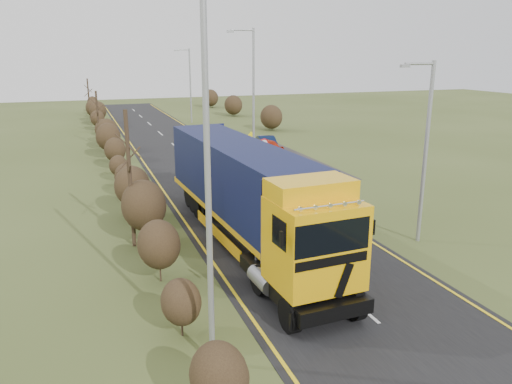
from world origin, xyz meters
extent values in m
plane|color=#3F4A1F|center=(0.00, 0.00, 0.00)|extent=(160.00, 160.00, 0.00)
cube|color=black|center=(0.00, 10.00, 0.01)|extent=(8.00, 120.00, 0.02)
cube|color=#282624|center=(6.50, 20.00, 0.01)|extent=(6.00, 18.00, 0.02)
cube|color=yellow|center=(-3.70, 10.00, 0.03)|extent=(0.12, 116.00, 0.01)
cube|color=yellow|center=(3.70, 10.00, 0.03)|extent=(0.12, 116.00, 0.01)
cube|color=silver|center=(0.00, -4.00, 0.03)|extent=(0.12, 3.00, 0.01)
cube|color=silver|center=(0.00, 4.00, 0.03)|extent=(0.12, 3.00, 0.01)
cube|color=silver|center=(0.00, 12.00, 0.03)|extent=(0.12, 3.00, 0.01)
cube|color=silver|center=(0.00, 20.00, 0.03)|extent=(0.12, 3.00, 0.01)
cube|color=silver|center=(0.00, 28.00, 0.03)|extent=(0.12, 3.00, 0.01)
cube|color=silver|center=(0.00, 36.00, 0.03)|extent=(0.12, 3.00, 0.01)
cube|color=silver|center=(0.00, 44.00, 0.03)|extent=(0.12, 3.00, 0.01)
cube|color=silver|center=(0.00, 52.00, 0.03)|extent=(0.12, 3.00, 0.01)
cube|color=silver|center=(0.00, 60.00, 0.03)|extent=(0.12, 3.00, 0.01)
ellipsoid|color=black|center=(-5.97, -8.00, 1.26)|extent=(1.34, 1.74, 1.54)
ellipsoid|color=black|center=(-6.02, -4.00, 1.14)|extent=(1.21, 1.57, 1.39)
ellipsoid|color=black|center=(-6.00, 0.00, 1.49)|extent=(1.58, 2.06, 1.82)
ellipsoid|color=black|center=(-5.98, 4.00, 1.84)|extent=(1.96, 2.55, 2.25)
ellipsoid|color=black|center=(-6.03, 8.00, 1.72)|extent=(1.83, 2.38, 2.10)
ellipsoid|color=black|center=(-5.95, 12.00, 1.28)|extent=(1.37, 1.78, 1.57)
ellipsoid|color=black|center=(-6.06, 16.00, 1.13)|extent=(1.20, 1.56, 1.38)
ellipsoid|color=black|center=(-5.92, 20.00, 1.46)|extent=(1.55, 2.02, 1.78)
ellipsoid|color=black|center=(-6.09, 24.00, 1.83)|extent=(1.95, 2.53, 2.24)
ellipsoid|color=black|center=(-5.90, 28.00, 1.74)|extent=(1.85, 2.41, 2.13)
ellipsoid|color=black|center=(-6.12, 32.00, 1.31)|extent=(1.40, 1.81, 1.61)
ellipsoid|color=black|center=(-5.87, 36.00, 1.12)|extent=(1.19, 1.55, 1.37)
ellipsoid|color=black|center=(-6.14, 40.00, 1.43)|extent=(1.52, 1.97, 1.75)
ellipsoid|color=black|center=(-5.84, 44.00, 1.81)|extent=(1.93, 2.51, 2.22)
ellipsoid|color=black|center=(-6.17, 48.00, 1.76)|extent=(1.88, 2.44, 2.16)
ellipsoid|color=black|center=(-5.82, 52.00, 1.34)|extent=(1.43, 1.85, 1.64)
ellipsoid|color=black|center=(-6.19, 56.00, 1.12)|extent=(1.19, 1.55, 1.37)
ellipsoid|color=black|center=(-5.80, 60.00, 1.40)|extent=(1.49, 1.93, 1.71)
cylinder|color=#332619|center=(-6.50, 4.00, 3.03)|extent=(0.18, 0.18, 6.05)
cylinder|color=#332619|center=(-6.50, 30.00, 2.53)|extent=(0.18, 0.18, 5.06)
cylinder|color=#332619|center=(-6.50, 52.00, 2.57)|extent=(0.18, 0.18, 5.15)
cube|color=black|center=(-1.72, -3.21, 0.75)|extent=(2.81, 5.04, 0.48)
cube|color=#ECA90A|center=(-1.72, -4.17, 2.51)|extent=(2.79, 2.48, 2.78)
cube|color=black|center=(-1.72, -5.29, 0.59)|extent=(2.67, 0.26, 0.59)
cube|color=black|center=(-2.17, -5.35, 1.66)|extent=(0.65, 0.05, 1.15)
cube|color=black|center=(-1.27, -5.35, 1.66)|extent=(0.65, 0.05, 1.15)
cube|color=black|center=(-1.72, -5.32, 3.10)|extent=(2.51, 0.19, 1.02)
cube|color=black|center=(-1.72, -5.35, 2.35)|extent=(2.46, 0.16, 0.30)
cube|color=#ECA90A|center=(-1.72, -3.79, 4.20)|extent=(2.74, 1.63, 0.60)
cylinder|color=silver|center=(-1.72, -5.08, 4.01)|extent=(2.35, 0.18, 0.06)
cube|color=black|center=(-3.25, -5.08, 3.15)|extent=(0.09, 0.12, 0.48)
cube|color=black|center=(-0.19, -5.08, 3.15)|extent=(0.09, 0.12, 0.48)
cylinder|color=gray|center=(-2.95, -2.78, 0.80)|extent=(0.67, 1.42, 0.60)
cylinder|color=gray|center=(-0.49, -2.78, 0.80)|extent=(0.67, 1.42, 0.60)
cube|color=#EFA910|center=(-1.72, 3.74, 1.31)|extent=(3.36, 13.58, 0.26)
cube|color=#0B1033|center=(-1.72, 3.74, 2.91)|extent=(3.31, 13.16, 2.94)
cube|color=#101443|center=(-1.72, 10.28, 2.91)|extent=(2.65, 0.20, 2.94)
cube|color=#101443|center=(-1.72, -2.80, 2.91)|extent=(2.65, 0.20, 2.94)
cube|color=black|center=(-1.72, 7.80, 0.69)|extent=(2.65, 3.97, 0.37)
cube|color=#EFA910|center=(-3.02, 2.67, 0.59)|extent=(0.35, 5.87, 0.48)
cube|color=#EFA910|center=(-0.42, 2.67, 0.59)|extent=(0.35, 5.87, 0.48)
cylinder|color=black|center=(-2.84, -4.92, 0.56)|extent=(0.40, 1.13, 1.11)
cylinder|color=black|center=(-0.60, -4.92, 0.56)|extent=(0.40, 1.13, 1.11)
cylinder|color=black|center=(-2.84, -2.24, 0.56)|extent=(0.40, 1.13, 1.11)
cylinder|color=black|center=(-0.60, -2.24, 0.56)|extent=(0.40, 1.13, 1.11)
cylinder|color=black|center=(-2.84, 6.84, 0.56)|extent=(0.40, 1.13, 1.11)
cylinder|color=black|center=(-0.60, 6.84, 0.56)|extent=(0.40, 1.13, 1.11)
cylinder|color=black|center=(-2.84, 7.91, 0.56)|extent=(0.40, 1.13, 1.11)
cylinder|color=black|center=(-0.60, 7.91, 0.56)|extent=(0.40, 1.13, 1.11)
cylinder|color=black|center=(-2.84, 8.98, 0.56)|extent=(0.40, 1.13, 1.11)
cylinder|color=black|center=(-0.60, 8.98, 0.56)|extent=(0.40, 1.13, 1.11)
imported|color=#A61F08|center=(5.98, 20.89, 0.75)|extent=(2.75, 4.71, 1.50)
imported|color=black|center=(7.14, 23.31, 0.66)|extent=(1.97, 4.17, 1.32)
cylinder|color=#929497|center=(5.80, 0.20, 4.01)|extent=(0.18, 0.18, 8.02)
cylinder|color=#929497|center=(5.09, 0.20, 7.88)|extent=(1.43, 0.12, 0.12)
cube|color=#929497|center=(4.37, 0.20, 7.79)|extent=(0.40, 0.16, 0.12)
cylinder|color=#929497|center=(4.60, 19.17, 5.06)|extent=(0.18, 0.18, 10.11)
cylinder|color=#929497|center=(3.70, 19.17, 9.94)|extent=(1.80, 0.12, 0.12)
cube|color=#929497|center=(2.80, 19.17, 9.83)|extent=(0.51, 0.20, 0.16)
cylinder|color=#929497|center=(5.10, 43.31, 4.42)|extent=(0.18, 0.18, 8.84)
cylinder|color=#929497|center=(4.31, 43.31, 8.69)|extent=(1.57, 0.12, 0.12)
cube|color=#929497|center=(3.53, 43.31, 8.60)|extent=(0.44, 0.18, 0.14)
cylinder|color=#929497|center=(-5.51, -5.66, 5.00)|extent=(0.16, 0.16, 10.00)
cylinder|color=#929497|center=(4.20, 15.86, 1.02)|extent=(0.08, 0.08, 2.04)
cylinder|color=red|center=(4.20, 15.83, 2.04)|extent=(0.65, 0.04, 0.65)
cylinder|color=white|center=(4.20, 15.81, 2.04)|extent=(0.49, 0.02, 0.49)
cylinder|color=#929497|center=(5.80, 23.20, 0.66)|extent=(0.08, 0.08, 1.33)
cube|color=yellow|center=(5.80, 23.15, 1.42)|extent=(0.67, 0.04, 0.67)
camera|label=1|loc=(-8.51, -17.42, 8.30)|focal=35.00mm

